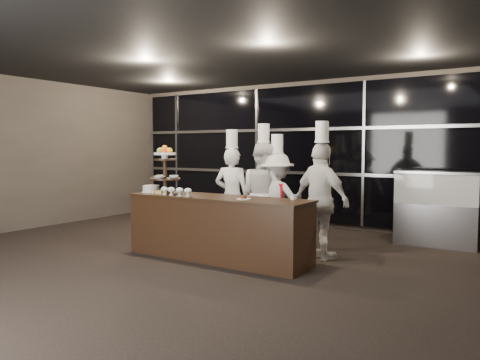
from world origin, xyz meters
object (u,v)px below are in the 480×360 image
Objects in this scene: chef_a at (232,195)px; chef_c at (277,200)px; layer_cake at (151,189)px; chef_d at (321,200)px; display_case at (437,204)px; chef_b at (263,194)px; display_stand at (165,166)px; buffet_counter at (217,228)px.

chef_c is at bearing 18.18° from chef_a.
chef_a is at bearing 49.42° from layer_cake.
layer_cake is at bearing -160.76° from chef_d.
chef_b is at bearing -145.64° from display_case.
display_stand reaches higher than display_case.
chef_b is at bearing -169.00° from chef_c.
layer_cake is 1.34m from chef_a.
chef_c is at bearing 38.17° from layer_cake.
chef_a is at bearing -158.69° from chef_b.
chef_c is (1.33, 1.20, -0.56)m from display_stand.
display_case is 0.68× the size of chef_a.
buffet_counter is at bearing 0.01° from display_stand.
buffet_counter is 1.56m from chef_d.
chef_d is at bearing -122.22° from display_case.
display_case is at bearing 48.14° from buffet_counter.
chef_d reaches higher than display_stand.
buffet_counter is 1.28m from chef_c.
display_case is at bearing 34.36° from chef_b.
chef_d is (1.15, -0.32, -0.00)m from chef_b.
layer_cake reaches higher than buffet_counter.
chef_b is 1.09× the size of chef_c.
chef_d is at bearing -21.69° from chef_c.
chef_c is at bearing 158.31° from chef_d.
chef_c is at bearing 11.00° from chef_b.
chef_d reaches higher than display_case.
display_case is at bearing 36.32° from chef_c.
chef_b reaches higher than layer_cake.
chef_b is at bearing 84.69° from buffet_counter.
display_case is 3.41m from chef_a.
display_stand is 2.48× the size of layer_cake.
display_stand is 0.37× the size of chef_b.
layer_cake is at bearing -142.88° from display_case.
display_stand is (-1.00, -0.00, 0.87)m from buffet_counter.
display_stand is 0.57× the size of display_case.
layer_cake is at bearing -141.83° from chef_c.
chef_c reaches higher than display_case.
buffet_counter is at bearing 2.29° from layer_cake.
buffet_counter is 3.81× the size of display_stand.
buffet_counter is 1.48× the size of chef_a.
display_stand is 0.37× the size of chef_d.
display_stand is at bearing -138.13° from chef_c.
chef_b reaches higher than display_stand.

